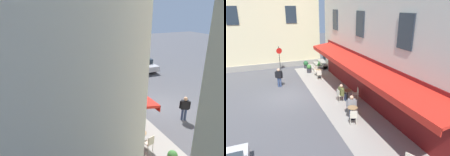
{
  "view_description": "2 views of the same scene",
  "coord_description": "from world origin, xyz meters",
  "views": [
    {
      "loc": [
        10.98,
        -8.29,
        6.84
      ],
      "look_at": [
        -3.07,
        -2.41,
        1.46
      ],
      "focal_mm": 32.86,
      "sensor_mm": 36.0,
      "label": 1
    },
    {
      "loc": [
        -14.43,
        1.69,
        6.36
      ],
      "look_at": [
        -0.93,
        -3.66,
        1.29
      ],
      "focal_mm": 33.26,
      "sensor_mm": 36.0,
      "label": 2
    }
  ],
  "objects": [
    {
      "name": "ground_plane",
      "position": [
        0.0,
        0.0,
        0.0
      ],
      "size": [
        70.0,
        70.0,
        0.0
      ],
      "primitive_type": "plane",
      "color": "#4C4C51"
    },
    {
      "name": "sidewalk_cafe_terrace",
      "position": [
        -3.25,
        -3.4,
        0.0
      ],
      "size": [
        20.5,
        3.2,
        0.01
      ],
      "primitive_type": "cube",
      "color": "gray",
      "rests_on": "ground_plane"
    },
    {
      "name": "cafe_table_near_entrance",
      "position": [
        3.32,
        -3.49,
        0.49
      ],
      "size": [
        0.6,
        0.6,
        0.75
      ],
      "color": "black",
      "rests_on": "ground_plane"
    },
    {
      "name": "cafe_chair_cream_under_awning",
      "position": [
        2.72,
        -3.3,
        0.55
      ],
      "size": [
        0.5,
        0.5,
        0.91
      ],
      "color": "beige",
      "rests_on": "ground_plane"
    },
    {
      "name": "cafe_chair_cream_by_window",
      "position": [
        3.94,
        -3.35,
        0.55
      ],
      "size": [
        0.48,
        0.48,
        0.91
      ],
      "color": "beige",
      "rests_on": "ground_plane"
    },
    {
      "name": "cafe_table_mid_terrace",
      "position": [
        -4.65,
        -3.11,
        0.49
      ],
      "size": [
        0.6,
        0.6,
        0.75
      ],
      "color": "black",
      "rests_on": "ground_plane"
    },
    {
      "name": "cafe_chair_cream_corner_left",
      "position": [
        -5.24,
        -2.89,
        0.55
      ],
      "size": [
        0.52,
        0.52,
        0.91
      ],
      "color": "beige",
      "rests_on": "ground_plane"
    },
    {
      "name": "cafe_chair_cream_facing_street",
      "position": [
        -4.04,
        -3.3,
        0.55
      ],
      "size": [
        0.5,
        0.5,
        0.91
      ],
      "color": "beige",
      "rests_on": "ground_plane"
    },
    {
      "name": "cafe_table_streetside",
      "position": [
        -9.63,
        -2.73,
        0.49
      ],
      "size": [
        0.6,
        0.6,
        0.75
      ],
      "color": "black",
      "rests_on": "ground_plane"
    },
    {
      "name": "cafe_chair_cream_back_row",
      "position": [
        -9.76,
        -2.11,
        0.55
      ],
      "size": [
        0.48,
        0.48,
        0.91
      ],
      "color": "beige",
      "rests_on": "ground_plane"
    },
    {
      "name": "cafe_chair_cream_corner_right",
      "position": [
        -9.35,
        -3.29,
        0.55
      ],
      "size": [
        0.54,
        0.54,
        0.91
      ],
      "color": "beige",
      "rests_on": "ground_plane"
    },
    {
      "name": "cafe_table_far_end",
      "position": [
        -2.16,
        -3.9,
        0.49
      ],
      "size": [
        0.6,
        0.6,
        0.75
      ],
      "color": "black",
      "rests_on": "ground_plane"
    },
    {
      "name": "cafe_chair_cream_kerbside",
      "position": [
        -2.2,
        -3.27,
        0.55
      ],
      "size": [
        0.42,
        0.42,
        0.91
      ],
      "color": "beige",
      "rests_on": "ground_plane"
    },
    {
      "name": "cafe_chair_cream_near_door",
      "position": [
        -2.37,
        -4.49,
        0.55
      ],
      "size": [
        0.51,
        0.51,
        0.91
      ],
      "color": "beige",
      "rests_on": "ground_plane"
    },
    {
      "name": "seated_patron_in_olive",
      "position": [
        -2.19,
        -3.48,
        0.69
      ],
      "size": [
        0.64,
        0.54,
        1.28
      ],
      "color": "navy",
      "rests_on": "ground_plane"
    },
    {
      "name": "seated_companion_in_grey",
      "position": [
        -4.25,
        -3.24,
        0.69
      ],
      "size": [
        0.61,
        0.63,
        1.29
      ],
      "color": "navy",
      "rests_on": "ground_plane"
    },
    {
      "name": "walking_pedestrian_in_black",
      "position": [
        2.23,
        0.27,
        0.93
      ],
      "size": [
        0.46,
        0.58,
        1.59
      ],
      "color": "navy",
      "rests_on": "ground_plane"
    },
    {
      "name": "parked_car_silver",
      "position": [
        -8.32,
        3.41,
        0.71
      ],
      "size": [
        4.31,
        1.82,
        1.33
      ],
      "color": "#B7B7BC",
      "rests_on": "ground_plane"
    }
  ]
}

